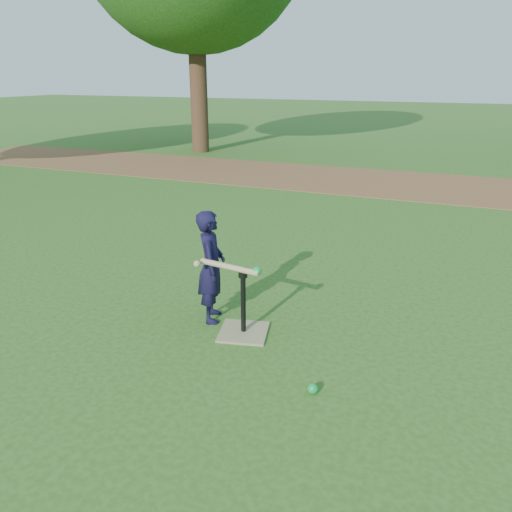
% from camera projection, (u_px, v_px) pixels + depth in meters
% --- Properties ---
extents(ground, '(80.00, 80.00, 0.00)m').
position_uv_depth(ground, '(265.00, 357.00, 4.19)').
color(ground, '#285116').
rests_on(ground, ground).
extents(dirt_strip, '(24.00, 3.00, 0.01)m').
position_uv_depth(dirt_strip, '(393.00, 183.00, 10.69)').
color(dirt_strip, brown).
rests_on(dirt_strip, ground).
extents(child, '(0.39, 0.46, 1.08)m').
position_uv_depth(child, '(211.00, 267.00, 4.65)').
color(child, black).
rests_on(child, ground).
extents(wiffle_ball_ground, '(0.08, 0.08, 0.08)m').
position_uv_depth(wiffle_ball_ground, '(313.00, 389.00, 3.70)').
color(wiffle_ball_ground, '#0D953A').
rests_on(wiffle_ball_ground, ground).
extents(batting_tee, '(0.52, 0.52, 0.61)m').
position_uv_depth(batting_tee, '(243.00, 322.00, 4.53)').
color(batting_tee, '#8F845B').
rests_on(batting_tee, ground).
extents(swing_action, '(0.64, 0.14, 0.08)m').
position_uv_depth(swing_action, '(232.00, 267.00, 4.35)').
color(swing_action, tan).
rests_on(swing_action, ground).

